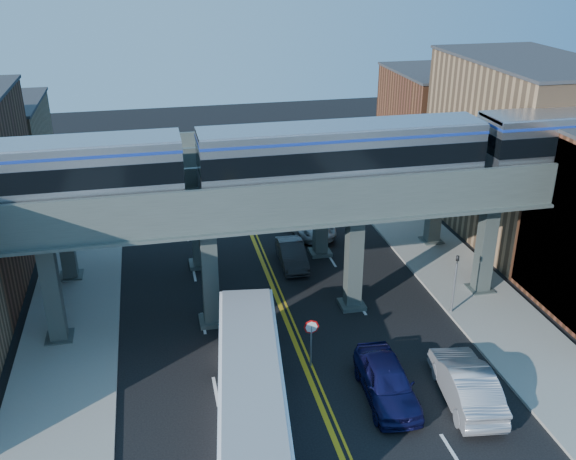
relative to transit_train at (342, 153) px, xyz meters
The scene contains 17 objects.
ground 12.58m from the transit_train, 111.14° to the right, with size 120.00×120.00×0.00m, color black.
sidewalk_west 17.33m from the transit_train, behind, with size 5.00×70.00×0.16m, color gray.
sidewalk_east 12.57m from the transit_train, 13.38° to the left, with size 5.00×70.00×0.16m, color gray.
building_east_b 17.65m from the transit_train, 27.44° to the left, with size 8.00×14.00×12.00m, color #916C4B.
building_east_c 26.47m from the transit_train, 53.73° to the left, with size 8.00×10.00×9.00m, color brown.
mural_panel 12.93m from the transit_train, 19.25° to the right, with size 0.10×9.50×9.50m, color teal.
elevated_viaduct_near 4.13m from the transit_train, behind, with size 52.00×3.60×7.40m.
elevated_viaduct_far 8.13m from the transit_train, 113.84° to the left, with size 52.00×3.60×7.40m.
transit_train is the anchor object (origin of this frame).
stop_sign 9.39m from the transit_train, 119.19° to the right, with size 0.76×0.09×2.63m.
traffic_signal 9.43m from the transit_train, 18.13° to the right, with size 0.15×0.18×4.10m.
transit_bus 12.97m from the transit_train, 126.81° to the right, with size 4.21×12.41×3.13m.
car_lane_a 11.58m from the transit_train, 90.19° to the right, with size 2.14×5.32×1.81m, color #10113E.
car_lane_b 10.37m from the transit_train, 102.45° to the left, with size 1.57×4.51×1.48m, color #29292B.
car_lane_c 13.64m from the transit_train, 84.59° to the left, with size 2.61×5.67×1.57m, color silver.
car_lane_d 18.34m from the transit_train, 91.39° to the left, with size 2.15×5.30×1.54m, color #AEAFB3.
car_parked_curb 12.70m from the transit_train, 69.30° to the right, with size 1.97×5.64×1.86m, color #9A999E.
Camera 1 is at (-6.42, -22.27, 19.00)m, focal length 40.00 mm.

